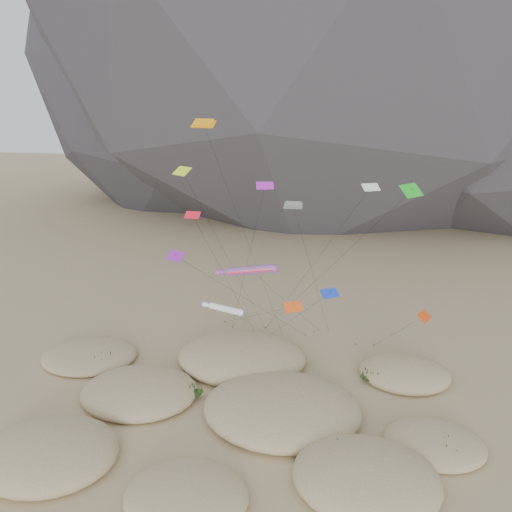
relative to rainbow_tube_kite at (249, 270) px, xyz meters
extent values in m
plane|color=#CCB789|center=(2.42, -12.41, -12.94)|extent=(500.00, 500.00, 0.00)
ellipsoid|color=#2B2B30|center=(-34.58, 110.59, 31.06)|extent=(136.20, 127.83, 116.00)
ellipsoid|color=#CCB789|center=(-15.27, -18.17, -12.19)|extent=(12.76, 10.85, 3.32)
ellipsoid|color=#CCB789|center=(-1.55, -20.93, -12.38)|extent=(10.39, 8.83, 2.47)
ellipsoid|color=#CCB789|center=(12.97, -16.84, -12.14)|extent=(12.61, 10.72, 3.52)
ellipsoid|color=#CCB789|center=(-11.04, -7.15, -12.33)|extent=(12.96, 11.01, 2.70)
ellipsoid|color=#CCB789|center=(4.86, -8.02, -12.17)|extent=(16.47, 14.00, 3.40)
ellipsoid|color=#CCB789|center=(19.62, -10.76, -12.50)|extent=(9.48, 8.06, 1.93)
ellipsoid|color=#CCB789|center=(-1.27, 2.04, -12.14)|extent=(16.06, 13.65, 3.56)
ellipsoid|color=#CCB789|center=(18.33, 1.59, -12.35)|extent=(10.63, 9.04, 2.59)
ellipsoid|color=#CCB789|center=(-20.50, -0.04, -12.51)|extent=(12.04, 10.24, 1.90)
ellipsoid|color=black|center=(-15.33, -16.95, -12.04)|extent=(2.41, 2.06, 0.72)
ellipsoid|color=black|center=(-13.28, -17.15, -12.14)|extent=(2.12, 1.81, 0.64)
ellipsoid|color=black|center=(-0.41, -21.14, -12.34)|extent=(2.18, 1.87, 0.65)
ellipsoid|color=black|center=(1.30, -20.92, -12.44)|extent=(2.36, 2.02, 0.71)
ellipsoid|color=black|center=(11.61, -15.19, -11.94)|extent=(3.34, 2.86, 1.00)
ellipsoid|color=black|center=(9.17, -17.34, -12.14)|extent=(2.29, 1.96, 0.69)
ellipsoid|color=black|center=(-11.00, -6.83, -12.14)|extent=(3.27, 2.80, 0.98)
ellipsoid|color=black|center=(-5.12, -6.61, -12.24)|extent=(2.02, 1.72, 0.60)
ellipsoid|color=black|center=(4.91, -7.27, -11.84)|extent=(2.98, 2.55, 0.89)
ellipsoid|color=black|center=(8.53, -6.76, -11.94)|extent=(2.31, 1.97, 0.69)
ellipsoid|color=black|center=(2.31, -10.34, -12.04)|extent=(2.31, 1.97, 0.69)
ellipsoid|color=black|center=(20.07, -11.77, -12.34)|extent=(2.66, 2.28, 0.80)
ellipsoid|color=black|center=(0.35, 4.11, -11.94)|extent=(3.36, 2.87, 1.01)
ellipsoid|color=black|center=(3.10, 2.55, -12.04)|extent=(2.54, 2.18, 0.76)
ellipsoid|color=black|center=(17.03, 0.47, -12.24)|extent=(2.46, 2.10, 0.74)
ellipsoid|color=black|center=(14.39, -0.23, -12.34)|extent=(2.12, 1.81, 0.64)
ellipsoid|color=black|center=(-18.45, -1.26, -12.44)|extent=(2.26, 1.94, 0.68)
ellipsoid|color=black|center=(-17.62, -0.95, -12.54)|extent=(1.69, 1.44, 0.51)
cylinder|color=#3F2D1E|center=(0.15, 7.77, -12.79)|extent=(0.08, 0.08, 0.30)
cylinder|color=#3F2D1E|center=(0.28, 12.04, -12.79)|extent=(0.08, 0.08, 0.30)
cylinder|color=#3F2D1E|center=(6.12, 10.72, -12.79)|extent=(0.08, 0.08, 0.30)
cylinder|color=#3F2D1E|center=(7.29, 11.82, -12.79)|extent=(0.08, 0.08, 0.30)
cylinder|color=#3F2D1E|center=(15.32, 9.06, -12.79)|extent=(0.08, 0.08, 0.30)
cylinder|color=#3F2D1E|center=(-4.45, 11.59, -12.79)|extent=(0.08, 0.08, 0.30)
cylinder|color=#3F2D1E|center=(12.88, 8.92, -12.79)|extent=(0.08, 0.08, 0.30)
cylinder|color=#3F2D1E|center=(-6.00, 13.17, -12.79)|extent=(0.08, 0.08, 0.30)
cylinder|color=#F91A34|center=(0.24, 0.02, 0.04)|extent=(5.48, 1.61, 1.53)
sphere|color=#F91A34|center=(2.89, 0.34, 0.25)|extent=(1.03, 1.03, 1.03)
cone|color=#F91A34|center=(-2.67, -0.33, -0.23)|extent=(2.30, 1.14, 1.10)
cylinder|color=black|center=(4.27, 6.01, -6.45)|extent=(8.08, 11.99, 12.99)
cylinder|color=white|center=(-2.17, -2.71, -3.73)|extent=(4.18, 2.74, 1.00)
sphere|color=white|center=(-0.26, -3.77, -3.56)|extent=(0.73, 0.73, 0.73)
cone|color=white|center=(-4.26, -1.55, -3.95)|extent=(1.86, 1.41, 0.75)
cylinder|color=black|center=(-1.07, 4.25, -8.34)|extent=(2.21, 13.95, 9.22)
cube|color=orange|center=(-5.28, 2.12, 15.88)|extent=(2.80, 1.52, 0.78)
cube|color=orange|center=(-5.28, 2.12, 16.08)|extent=(2.37, 1.22, 0.76)
cylinder|color=black|center=(-1.20, 6.40, 1.47)|extent=(8.21, 8.59, 28.82)
cube|color=#D55016|center=(4.79, 1.31, 7.31)|extent=(2.06, 0.93, 0.58)
cube|color=#D55016|center=(4.79, 1.31, 7.49)|extent=(1.75, 0.74, 0.57)
cylinder|color=black|center=(7.07, 6.85, -2.81)|extent=(4.59, 11.11, 20.26)
cube|color=#E1400B|center=(19.41, -0.92, -3.88)|extent=(1.89, 2.26, 0.71)
cube|color=#E1400B|center=(19.41, -0.92, -4.03)|extent=(0.28, 0.30, 0.69)
cylinder|color=black|center=(17.36, 4.07, -8.38)|extent=(4.12, 10.00, 9.03)
cube|color=red|center=(-5.68, -2.18, 6.67)|extent=(1.73, 1.00, 0.66)
cube|color=red|center=(-5.68, -2.18, 6.52)|extent=(0.22, 0.22, 0.57)
cylinder|color=black|center=(-2.76, 2.80, -3.11)|extent=(5.86, 9.98, 19.57)
cube|color=#B321C1|center=(2.04, -1.58, 9.94)|extent=(1.97, 1.33, 0.68)
cube|color=#B321C1|center=(2.04, -1.58, 9.79)|extent=(0.26, 0.24, 0.62)
cylinder|color=black|center=(-1.20, 5.00, -1.48)|extent=(6.52, 13.20, 22.84)
cube|color=white|center=(12.87, -0.27, 9.83)|extent=(2.03, 1.58, 0.67)
cube|color=white|center=(12.87, -0.27, 9.68)|extent=(0.27, 0.26, 0.62)
cylinder|color=black|center=(6.58, 5.88, -1.53)|extent=(12.62, 12.34, 22.74)
cube|color=green|center=(17.06, 0.59, 9.46)|extent=(2.81, 2.89, 1.23)
cube|color=green|center=(17.06, 0.59, 9.31)|extent=(0.54, 0.54, 0.90)
cylinder|color=black|center=(8.67, 6.31, -1.72)|extent=(16.80, 11.48, 22.36)
cube|color=purple|center=(-7.37, -3.44, 2.42)|extent=(2.44, 2.02, 0.84)
cube|color=purple|center=(-7.37, -3.44, 2.27)|extent=(0.35, 0.35, 0.74)
cylinder|color=black|center=(-0.62, 3.64, -5.23)|extent=(13.51, 14.19, 15.32)
cube|color=#D0FB1A|center=(-7.28, -0.08, 11.03)|extent=(2.48, 2.26, 0.85)
cube|color=#D0FB1A|center=(-7.28, -0.08, 10.88)|extent=(0.37, 0.36, 0.76)
cylinder|color=black|center=(-3.50, 5.98, -0.93)|extent=(7.60, 12.14, 23.93)
cube|color=#1739C8|center=(9.21, -5.04, -0.24)|extent=(2.09, 1.82, 0.66)
cube|color=#1739C8|center=(9.21, -5.04, -0.39)|extent=(0.28, 0.27, 0.64)
cylinder|color=black|center=(4.68, 1.36, -6.56)|extent=(9.09, 12.84, 12.67)
cube|color=#E54D15|center=(5.71, -7.08, -1.10)|extent=(2.05, 1.57, 0.76)
cube|color=#E54D15|center=(5.71, -7.08, -1.25)|extent=(0.30, 0.32, 0.62)
cylinder|color=black|center=(-0.15, 3.04, -6.99)|extent=(11.73, 20.27, 11.81)
camera|label=1|loc=(9.21, -52.52, 18.37)|focal=35.00mm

